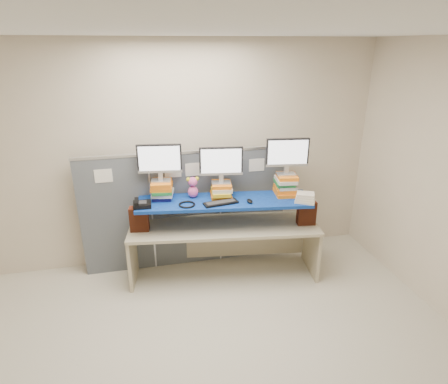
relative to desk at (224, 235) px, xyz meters
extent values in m
cube|color=beige|center=(-0.40, -1.40, 0.85)|extent=(5.00, 4.00, 2.80)
cube|color=beige|center=(-0.40, -1.40, -0.55)|extent=(5.00, 4.00, 0.01)
cube|color=white|center=(-0.40, -1.40, 2.25)|extent=(5.00, 4.00, 0.01)
cube|color=#4C525A|center=(-1.27, 0.38, 0.20)|extent=(0.85, 0.05, 1.50)
cube|color=#4C525A|center=(-0.40, 0.38, 0.20)|extent=(0.85, 0.05, 1.50)
cube|color=#4C525A|center=(0.47, 0.38, 0.20)|extent=(0.85, 0.05, 1.50)
cube|color=silver|center=(-0.40, 0.38, 0.97)|extent=(2.60, 0.06, 0.03)
cube|color=white|center=(-1.35, 0.35, 0.75)|extent=(0.20, 0.00, 0.16)
cube|color=white|center=(-0.55, 0.35, 0.75)|extent=(0.20, 0.00, 0.16)
cube|color=white|center=(-0.30, 0.35, 0.75)|extent=(0.20, 0.00, 0.16)
cube|color=white|center=(0.50, 0.35, 0.75)|extent=(0.20, 0.00, 0.16)
cube|color=#B6AB8B|center=(0.00, 0.00, 0.12)|extent=(2.33, 0.96, 0.04)
cube|color=#B6AB8B|center=(-1.10, 0.15, -0.22)|extent=(0.12, 0.61, 0.65)
cube|color=#B6AB8B|center=(1.10, -0.15, -0.22)|extent=(0.12, 0.61, 0.65)
cube|color=maroon|center=(-0.99, 0.09, 0.28)|extent=(0.23, 0.15, 0.29)
cube|color=maroon|center=(0.97, -0.19, 0.28)|extent=(0.23, 0.15, 0.29)
cube|color=navy|center=(0.00, 0.00, 0.45)|extent=(2.07, 0.78, 0.04)
cube|color=#131252|center=(-0.69, 0.23, 0.49)|extent=(0.26, 0.30, 0.05)
cube|color=beige|center=(-0.69, 0.21, 0.54)|extent=(0.29, 0.31, 0.04)
cube|color=#1F7632|center=(-0.69, 0.21, 0.57)|extent=(0.26, 0.32, 0.04)
cube|color=orange|center=(-0.70, 0.21, 0.61)|extent=(0.28, 0.31, 0.04)
cube|color=orange|center=(-0.70, 0.21, 0.66)|extent=(0.27, 0.30, 0.05)
cube|color=orange|center=(-0.01, 0.12, 0.49)|extent=(0.27, 0.29, 0.04)
cube|color=gold|center=(-0.02, 0.11, 0.53)|extent=(0.24, 0.32, 0.04)
cube|color=beige|center=(0.00, 0.12, 0.57)|extent=(0.27, 0.30, 0.04)
cube|color=orange|center=(0.00, 0.13, 0.61)|extent=(0.27, 0.30, 0.04)
cube|color=orange|center=(0.76, 0.01, 0.49)|extent=(0.26, 0.33, 0.04)
cube|color=orange|center=(0.76, 0.02, 0.53)|extent=(0.28, 0.31, 0.05)
cube|color=beige|center=(0.77, 0.02, 0.57)|extent=(0.24, 0.29, 0.04)
cube|color=#1F7632|center=(0.75, 0.02, 0.61)|extent=(0.26, 0.30, 0.04)
cube|color=beige|center=(0.76, 0.00, 0.66)|extent=(0.25, 0.31, 0.04)
cube|color=orange|center=(0.77, 0.01, 0.70)|extent=(0.27, 0.31, 0.04)
cube|color=#B2B2B7|center=(-0.70, 0.22, 0.69)|extent=(0.24, 0.17, 0.02)
cube|color=#B2B2B7|center=(-0.70, 0.22, 0.74)|extent=(0.06, 0.05, 0.09)
cube|color=black|center=(-0.70, 0.22, 0.95)|extent=(0.51, 0.10, 0.33)
cube|color=white|center=(-0.70, 0.20, 0.95)|extent=(0.46, 0.07, 0.29)
cube|color=#B2B2B7|center=(-0.01, 0.12, 0.64)|extent=(0.24, 0.17, 0.02)
cube|color=#B2B2B7|center=(-0.01, 0.12, 0.69)|extent=(0.06, 0.05, 0.09)
cube|color=black|center=(-0.01, 0.12, 0.91)|extent=(0.51, 0.10, 0.33)
cube|color=white|center=(-0.01, 0.10, 0.91)|extent=(0.46, 0.07, 0.29)
cube|color=#B2B2B7|center=(0.76, 0.01, 0.73)|extent=(0.24, 0.17, 0.02)
cube|color=#B2B2B7|center=(0.76, 0.01, 0.78)|extent=(0.06, 0.05, 0.09)
cube|color=black|center=(0.76, 0.01, 0.99)|extent=(0.51, 0.10, 0.33)
cube|color=white|center=(0.76, 0.00, 0.99)|extent=(0.46, 0.07, 0.29)
cube|color=black|center=(-0.06, -0.10, 0.48)|extent=(0.41, 0.19, 0.02)
cube|color=#28282A|center=(-0.06, -0.10, 0.49)|extent=(0.35, 0.14, 0.00)
ellipsoid|color=black|center=(0.27, -0.14, 0.48)|extent=(0.08, 0.12, 0.04)
cube|color=black|center=(-0.94, 0.02, 0.49)|extent=(0.20, 0.19, 0.05)
cube|color=#28282A|center=(-0.94, 0.02, 0.52)|extent=(0.10, 0.10, 0.01)
cube|color=black|center=(-1.00, 0.02, 0.53)|extent=(0.05, 0.18, 0.03)
torus|color=black|center=(-0.44, -0.06, 0.48)|extent=(0.20, 0.20, 0.02)
ellipsoid|color=#E657A0|center=(-0.34, 0.16, 0.54)|extent=(0.12, 0.11, 0.14)
sphere|color=#E657A0|center=(-0.34, 0.16, 0.66)|extent=(0.11, 0.11, 0.11)
sphere|color=yellow|center=(-0.39, 0.16, 0.70)|extent=(0.05, 0.05, 0.05)
sphere|color=yellow|center=(-0.29, 0.16, 0.70)|extent=(0.05, 0.05, 0.05)
cube|color=beige|center=(0.90, -0.26, 0.48)|extent=(0.28, 0.26, 0.03)
cube|color=beige|center=(0.90, -0.26, 0.51)|extent=(0.27, 0.25, 0.03)
cube|color=beige|center=(0.90, -0.26, 0.53)|extent=(0.26, 0.24, 0.03)
cube|color=beige|center=(0.90, -0.26, 0.56)|extent=(0.24, 0.23, 0.03)
camera|label=1|loc=(-0.90, -3.93, 2.18)|focal=30.00mm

